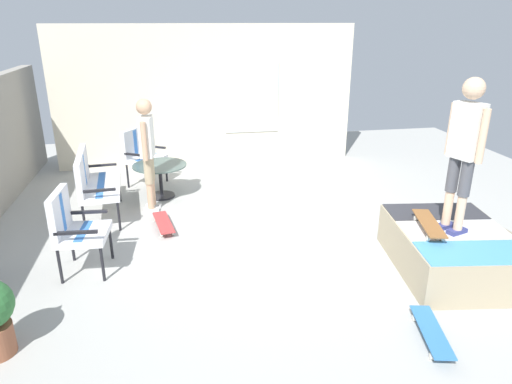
# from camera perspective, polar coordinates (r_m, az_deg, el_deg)

# --- Properties ---
(ground_plane) EXTENTS (12.00, 12.00, 0.10)m
(ground_plane) POSITION_cam_1_polar(r_m,az_deg,el_deg) (6.41, 1.61, -6.25)
(ground_plane) COLOR #A8A8A3
(house_facade) EXTENTS (0.23, 6.00, 2.78)m
(house_facade) POSITION_cam_1_polar(r_m,az_deg,el_deg) (9.53, -6.04, 11.71)
(house_facade) COLOR beige
(house_facade) RESTS_ON ground_plane
(skate_ramp) EXTENTS (1.90, 2.15, 0.53)m
(skate_ramp) POSITION_cam_1_polar(r_m,az_deg,el_deg) (6.03, 23.28, -6.57)
(skate_ramp) COLOR tan
(skate_ramp) RESTS_ON ground_plane
(patio_bench) EXTENTS (1.29, 0.66, 1.02)m
(patio_bench) POSITION_cam_1_polar(r_m,az_deg,el_deg) (7.27, -19.66, 1.51)
(patio_bench) COLOR black
(patio_bench) RESTS_ON ground_plane
(patio_chair_near_house) EXTENTS (0.81, 0.79, 1.02)m
(patio_chair_near_house) POSITION_cam_1_polar(r_m,az_deg,el_deg) (8.57, -14.17, 4.89)
(patio_chair_near_house) COLOR black
(patio_chair_near_house) RESTS_ON ground_plane
(patio_chair_by_wall) EXTENTS (0.65, 0.59, 1.02)m
(patio_chair_by_wall) POSITION_cam_1_polar(r_m,az_deg,el_deg) (5.76, -21.83, -3.75)
(patio_chair_by_wall) COLOR black
(patio_chair_by_wall) RESTS_ON ground_plane
(patio_table) EXTENTS (0.90, 0.90, 0.57)m
(patio_table) POSITION_cam_1_polar(r_m,az_deg,el_deg) (7.90, -11.79, 2.19)
(patio_table) COLOR black
(patio_table) RESTS_ON ground_plane
(person_watching) EXTENTS (0.48, 0.28, 1.76)m
(person_watching) POSITION_cam_1_polar(r_m,az_deg,el_deg) (7.21, -13.34, 5.51)
(person_watching) COLOR silver
(person_watching) RESTS_ON ground_plane
(person_skater) EXTENTS (0.46, 0.31, 1.76)m
(person_skater) POSITION_cam_1_polar(r_m,az_deg,el_deg) (5.54, 24.47, 5.38)
(person_skater) COLOR navy
(person_skater) RESTS_ON skate_ramp
(skateboard_by_bench) EXTENTS (0.82, 0.34, 0.10)m
(skateboard_by_bench) POSITION_cam_1_polar(r_m,az_deg,el_deg) (6.80, -11.41, -3.76)
(skateboard_by_bench) COLOR #B23838
(skateboard_by_bench) RESTS_ON ground_plane
(skateboard_spare) EXTENTS (0.82, 0.37, 0.10)m
(skateboard_spare) POSITION_cam_1_polar(r_m,az_deg,el_deg) (4.83, 20.94, -15.87)
(skateboard_spare) COLOR #3372B2
(skateboard_spare) RESTS_ON ground_plane
(skateboard_on_ramp) EXTENTS (0.82, 0.39, 0.10)m
(skateboard_on_ramp) POSITION_cam_1_polar(r_m,az_deg,el_deg) (5.74, 20.65, -3.69)
(skateboard_on_ramp) COLOR brown
(skateboard_on_ramp) RESTS_ON skate_ramp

